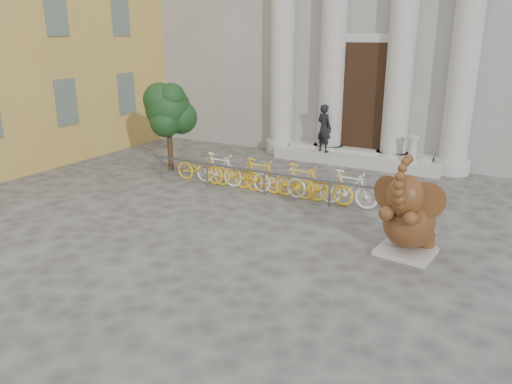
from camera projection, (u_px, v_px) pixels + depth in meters
The scene contains 7 objects.
ground at pixel (209, 265), 10.17m from camera, with size 80.00×80.00×0.00m, color #474442.
entrance_steps at pixel (356, 159), 17.94m from camera, with size 6.00×1.20×0.36m, color #A8A59E.
elephant_statue at pixel (408, 218), 10.40m from camera, with size 1.50×1.71×2.25m.
bike_rack at pixel (268, 177), 14.57m from camera, with size 8.00×0.53×1.00m.
tree at pixel (168, 110), 16.54m from camera, with size 1.71×1.56×2.97m.
pedestrian at pixel (324, 128), 17.99m from camera, with size 0.63×0.41×1.73m, color black.
balustrade_post at pixel (412, 150), 16.58m from camera, with size 0.37×0.37×0.91m.
Camera 1 is at (5.33, -7.61, 4.51)m, focal length 35.00 mm.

